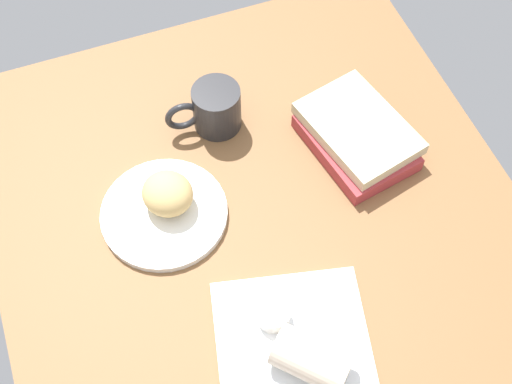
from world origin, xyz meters
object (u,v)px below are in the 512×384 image
(sauce_cup, at_px, (273,314))
(coffee_mug, at_px, (212,109))
(round_plate, at_px, (164,214))
(book_stack, at_px, (357,136))
(square_plate, at_px, (293,346))
(scone_pastry, at_px, (167,194))
(breakfast_wrap, at_px, (312,359))

(sauce_cup, height_order, coffee_mug, coffee_mug)
(round_plate, distance_m, book_stack, 0.37)
(square_plate, distance_m, book_stack, 0.41)
(square_plate, bearing_deg, scone_pastry, -161.36)
(square_plate, xyz_separation_m, breakfast_wrap, (0.04, 0.01, 0.04))
(round_plate, xyz_separation_m, sauce_cup, (0.25, 0.11, 0.02))
(sauce_cup, distance_m, book_stack, 0.38)
(scone_pastry, height_order, breakfast_wrap, breakfast_wrap)
(round_plate, xyz_separation_m, coffee_mug, (-0.16, 0.14, 0.04))
(coffee_mug, bearing_deg, square_plate, -3.11)
(square_plate, bearing_deg, book_stack, 141.35)
(sauce_cup, xyz_separation_m, coffee_mug, (-0.40, 0.04, 0.02))
(round_plate, height_order, breakfast_wrap, breakfast_wrap)
(scone_pastry, xyz_separation_m, square_plate, (0.31, 0.10, -0.04))
(scone_pastry, bearing_deg, round_plate, -48.05)
(square_plate, xyz_separation_m, coffee_mug, (-0.46, 0.02, 0.04))
(sauce_cup, distance_m, coffee_mug, 0.41)
(scone_pastry, bearing_deg, book_stack, 91.28)
(sauce_cup, bearing_deg, square_plate, 14.72)
(square_plate, xyz_separation_m, sauce_cup, (-0.05, -0.01, 0.02))
(sauce_cup, relative_size, coffee_mug, 0.39)
(sauce_cup, height_order, breakfast_wrap, breakfast_wrap)
(sauce_cup, bearing_deg, scone_pastry, -160.61)
(square_plate, bearing_deg, breakfast_wrap, 14.72)
(breakfast_wrap, height_order, coffee_mug, coffee_mug)
(round_plate, height_order, book_stack, book_stack)
(round_plate, relative_size, coffee_mug, 1.59)
(round_plate, relative_size, book_stack, 0.89)
(round_plate, relative_size, scone_pastry, 2.43)
(scone_pastry, distance_m, book_stack, 0.36)
(scone_pastry, xyz_separation_m, book_stack, (-0.01, 0.36, -0.02))
(scone_pastry, bearing_deg, breakfast_wrap, 18.19)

